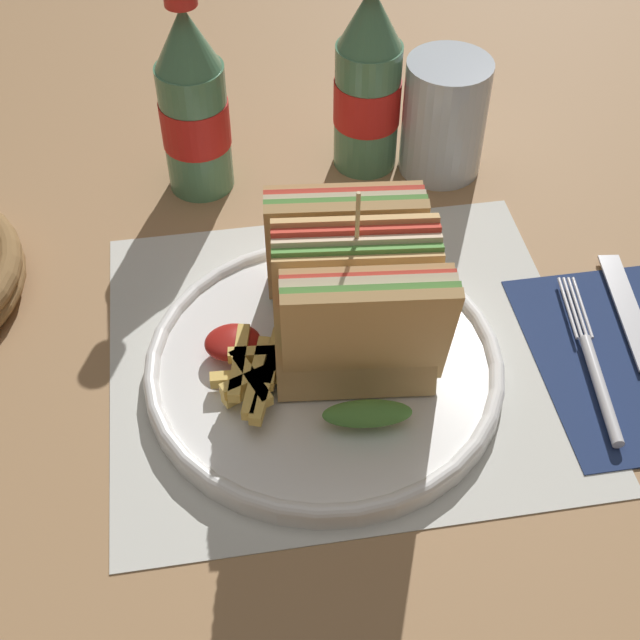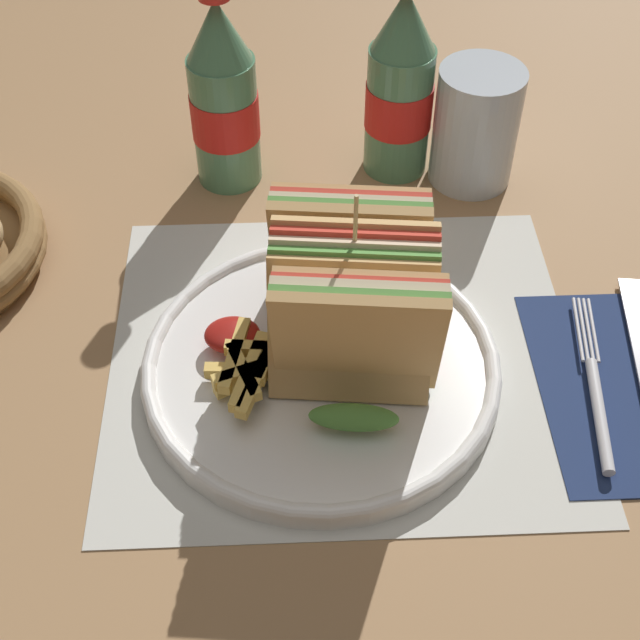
# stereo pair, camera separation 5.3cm
# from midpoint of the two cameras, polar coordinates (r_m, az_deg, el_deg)

# --- Properties ---
(ground_plane) EXTENTS (4.00, 4.00, 0.00)m
(ground_plane) POSITION_cam_midpoint_polar(r_m,az_deg,el_deg) (0.67, -0.01, -5.17)
(ground_plane) COLOR #9E754C
(placemat) EXTENTS (0.36, 0.32, 0.00)m
(placemat) POSITION_cam_midpoint_polar(r_m,az_deg,el_deg) (0.70, 3.69, -2.34)
(placemat) COLOR silver
(placemat) RESTS_ON ground_plane
(plate_main) EXTENTS (0.27, 0.27, 0.02)m
(plate_main) POSITION_cam_midpoint_polar(r_m,az_deg,el_deg) (0.68, 2.32, -3.05)
(plate_main) COLOR white
(plate_main) RESTS_ON ground_plane
(club_sandwich) EXTENTS (0.13, 0.18, 0.16)m
(club_sandwich) POSITION_cam_midpoint_polar(r_m,az_deg,el_deg) (0.64, 4.50, 1.31)
(club_sandwich) COLOR tan
(club_sandwich) RESTS_ON plate_main
(fries_pile) EXTENTS (0.09, 0.10, 0.02)m
(fries_pile) POSITION_cam_midpoint_polar(r_m,az_deg,el_deg) (0.65, -2.05, -2.97)
(fries_pile) COLOR #E0B756
(fries_pile) RESTS_ON plate_main
(ketchup_blob) EXTENTS (0.04, 0.04, 0.02)m
(ketchup_blob) POSITION_cam_midpoint_polar(r_m,az_deg,el_deg) (0.68, -3.40, -1.04)
(ketchup_blob) COLOR maroon
(ketchup_blob) RESTS_ON plate_main
(napkin) EXTENTS (0.13, 0.20, 0.00)m
(napkin) POSITION_cam_midpoint_polar(r_m,az_deg,el_deg) (0.73, 20.70, -3.89)
(napkin) COLOR navy
(napkin) RESTS_ON ground_plane
(fork) EXTENTS (0.03, 0.17, 0.01)m
(fork) POSITION_cam_midpoint_polar(r_m,az_deg,el_deg) (0.70, 19.39, -4.70)
(fork) COLOR silver
(fork) RESTS_ON napkin
(coke_bottle_near) EXTENTS (0.06, 0.06, 0.20)m
(coke_bottle_near) POSITION_cam_midpoint_polar(r_m,az_deg,el_deg) (0.82, -4.29, 13.92)
(coke_bottle_near) COLOR #4C7F5B
(coke_bottle_near) RESTS_ON ground_plane
(coke_bottle_far) EXTENTS (0.06, 0.06, 0.20)m
(coke_bottle_far) POSITION_cam_midpoint_polar(r_m,az_deg,el_deg) (0.84, 7.02, 14.45)
(coke_bottle_far) COLOR #4C7F5B
(coke_bottle_far) RESTS_ON ground_plane
(glass_near) EXTENTS (0.08, 0.08, 0.11)m
(glass_near) POSITION_cam_midpoint_polar(r_m,az_deg,el_deg) (0.86, 11.68, 11.55)
(glass_near) COLOR silver
(glass_near) RESTS_ON ground_plane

